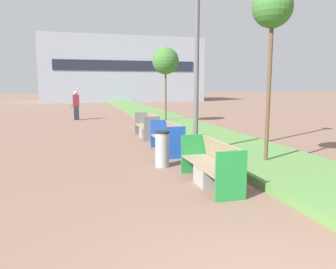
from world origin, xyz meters
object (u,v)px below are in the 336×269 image
bench_grey_frame (147,128)px  pedestrian_walking (76,105)px  bench_blue_frame (168,141)px  sapling_tree_near (272,11)px  sapling_tree_far (166,61)px  litter_bin (162,149)px  bench_green_frame (211,168)px

bench_grey_frame → pedestrian_walking: 8.20m
bench_blue_frame → sapling_tree_near: bearing=-50.8°
bench_blue_frame → sapling_tree_near: 4.75m
bench_blue_frame → sapling_tree_far: bearing=75.6°
bench_grey_frame → sapling_tree_near: 6.93m
bench_blue_frame → bench_grey_frame: (0.00, 3.17, 0.00)m
sapling_tree_far → pedestrian_walking: bearing=147.7°
bench_grey_frame → sapling_tree_far: size_ratio=0.49×
bench_blue_frame → bench_grey_frame: 3.17m
sapling_tree_far → sapling_tree_near: bearing=-90.0°
sapling_tree_near → litter_bin: bearing=164.8°
bench_green_frame → pedestrian_walking: bearing=101.1°
bench_green_frame → bench_grey_frame: bearing=90.0°
litter_bin → sapling_tree_far: bearing=74.7°
sapling_tree_near → bench_green_frame: bearing=-151.2°
litter_bin → sapling_tree_near: 4.38m
litter_bin → sapling_tree_near: size_ratio=0.21×
sapling_tree_near → pedestrian_walking: sapling_tree_near is taller
bench_grey_frame → pedestrian_walking: (-2.83, 7.68, 0.54)m
bench_green_frame → sapling_tree_near: bearing=28.8°
bench_green_frame → bench_grey_frame: same height
pedestrian_walking → sapling_tree_far: bearing=-32.3°
sapling_tree_far → pedestrian_walking: 6.23m
sapling_tree_near → sapling_tree_far: sapling_tree_near is taller
sapling_tree_near → pedestrian_walking: (-4.82, 13.29, -3.01)m
bench_blue_frame → litter_bin: bearing=-109.6°
bench_green_frame → bench_blue_frame: bearing=90.0°
sapling_tree_far → pedestrian_walking: size_ratio=2.35×
litter_bin → bench_green_frame: bearing=-71.1°
bench_green_frame → sapling_tree_far: 11.90m
bench_grey_frame → litter_bin: (-0.62, -4.90, 0.10)m
bench_green_frame → sapling_tree_near: 4.21m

